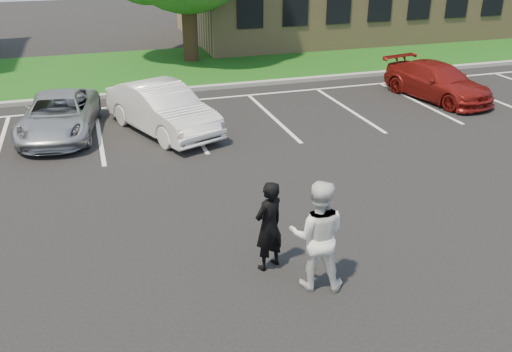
{
  "coord_description": "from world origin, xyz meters",
  "views": [
    {
      "loc": [
        -2.96,
        -8.3,
        5.7
      ],
      "look_at": [
        0.0,
        1.0,
        1.25
      ],
      "focal_mm": 38.0,
      "sensor_mm": 36.0,
      "label": 1
    }
  ],
  "objects_px": {
    "man_black_suit": "(269,226)",
    "car_white_sedan": "(162,109)",
    "car_silver_minivan": "(59,115)",
    "man_white_shirt": "(317,235)",
    "car_red_compact": "(437,82)"
  },
  "relations": [
    {
      "from": "man_white_shirt",
      "to": "car_silver_minivan",
      "type": "xyz_separation_m",
      "value": [
        -4.31,
        9.44,
        -0.39
      ]
    },
    {
      "from": "man_black_suit",
      "to": "car_red_compact",
      "type": "xyz_separation_m",
      "value": [
        9.44,
        8.52,
        -0.22
      ]
    },
    {
      "from": "car_silver_minivan",
      "to": "car_red_compact",
      "type": "bearing_deg",
      "value": 8.02
    },
    {
      "from": "man_black_suit",
      "to": "car_white_sedan",
      "type": "relative_size",
      "value": 0.38
    },
    {
      "from": "car_silver_minivan",
      "to": "car_red_compact",
      "type": "relative_size",
      "value": 1.0
    },
    {
      "from": "car_silver_minivan",
      "to": "car_red_compact",
      "type": "distance_m",
      "value": 13.15
    },
    {
      "from": "car_white_sedan",
      "to": "man_black_suit",
      "type": "bearing_deg",
      "value": -107.1
    },
    {
      "from": "man_black_suit",
      "to": "car_silver_minivan",
      "type": "xyz_separation_m",
      "value": [
        -3.7,
        8.67,
        -0.25
      ]
    },
    {
      "from": "man_black_suit",
      "to": "car_white_sedan",
      "type": "xyz_separation_m",
      "value": [
        -0.7,
        7.96,
        -0.12
      ]
    },
    {
      "from": "man_black_suit",
      "to": "man_white_shirt",
      "type": "bearing_deg",
      "value": 102.89
    },
    {
      "from": "man_white_shirt",
      "to": "car_red_compact",
      "type": "xyz_separation_m",
      "value": [
        8.84,
        9.29,
        -0.36
      ]
    },
    {
      "from": "man_white_shirt",
      "to": "car_red_compact",
      "type": "relative_size",
      "value": 0.45
    },
    {
      "from": "man_black_suit",
      "to": "car_white_sedan",
      "type": "height_order",
      "value": "man_black_suit"
    },
    {
      "from": "car_silver_minivan",
      "to": "car_white_sedan",
      "type": "xyz_separation_m",
      "value": [
        3.0,
        -0.72,
        0.13
      ]
    },
    {
      "from": "man_black_suit",
      "to": "man_white_shirt",
      "type": "xyz_separation_m",
      "value": [
        0.6,
        -0.77,
        0.14
      ]
    }
  ]
}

